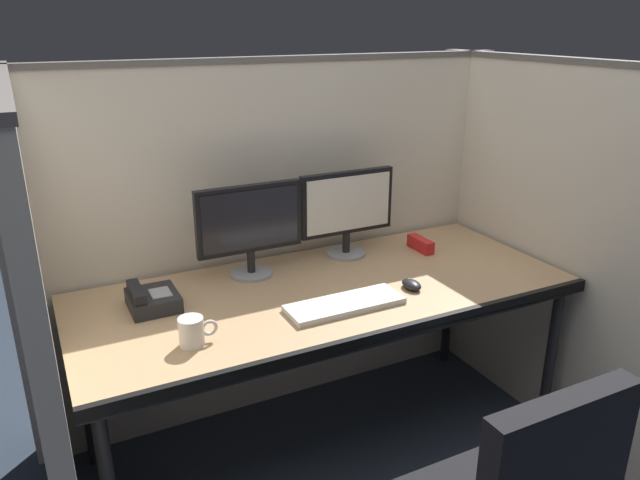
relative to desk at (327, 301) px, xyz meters
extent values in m
cube|color=beige|center=(0.00, 0.46, 0.08)|extent=(2.20, 0.05, 1.55)
cube|color=#605B56|center=(0.00, 0.46, 0.87)|extent=(2.21, 0.06, 0.02)
cube|color=beige|center=(-0.99, -0.09, 0.08)|extent=(0.05, 1.40, 1.55)
cube|color=beige|center=(0.99, -0.09, 0.08)|extent=(0.05, 1.40, 1.55)
cube|color=#605B56|center=(0.99, -0.09, 0.87)|extent=(0.06, 1.41, 0.02)
cube|color=tan|center=(0.00, 0.01, 0.03)|extent=(1.90, 0.80, 0.04)
cube|color=black|center=(0.00, -0.38, 0.03)|extent=(1.90, 0.02, 0.05)
cylinder|color=black|center=(0.89, -0.33, -0.34)|extent=(0.04, 0.04, 0.70)
cylinder|color=black|center=(-0.89, 0.35, -0.34)|extent=(0.04, 0.04, 0.70)
cylinder|color=black|center=(0.89, 0.35, -0.34)|extent=(0.04, 0.04, 0.70)
cylinder|color=gray|center=(-0.21, 0.26, 0.06)|extent=(0.17, 0.17, 0.01)
cylinder|color=black|center=(-0.21, 0.26, 0.11)|extent=(0.03, 0.03, 0.09)
cube|color=black|center=(-0.21, 0.26, 0.29)|extent=(0.43, 0.03, 0.27)
cube|color=black|center=(-0.21, 0.24, 0.29)|extent=(0.39, 0.01, 0.23)
cylinder|color=gray|center=(0.24, 0.28, 0.06)|extent=(0.17, 0.17, 0.01)
cylinder|color=black|center=(0.24, 0.28, 0.11)|extent=(0.03, 0.03, 0.09)
cube|color=black|center=(0.24, 0.28, 0.29)|extent=(0.43, 0.03, 0.27)
cube|color=silver|center=(0.24, 0.27, 0.29)|extent=(0.39, 0.01, 0.23)
cube|color=silver|center=(-0.01, -0.17, 0.06)|extent=(0.43, 0.15, 0.02)
ellipsoid|color=black|center=(0.29, -0.14, 0.07)|extent=(0.06, 0.10, 0.03)
cylinder|color=#59595B|center=(0.29, -0.12, 0.08)|extent=(0.01, 0.01, 0.01)
cube|color=black|center=(-0.63, 0.14, 0.08)|extent=(0.17, 0.19, 0.06)
cube|color=black|center=(-0.68, 0.14, 0.12)|extent=(0.04, 0.17, 0.03)
cube|color=gray|center=(-0.60, 0.13, 0.11)|extent=(0.07, 0.09, 0.00)
cylinder|color=silver|center=(-0.58, -0.18, 0.10)|extent=(0.08, 0.08, 0.09)
torus|color=silver|center=(-0.52, -0.18, 0.10)|extent=(0.06, 0.01, 0.06)
cube|color=red|center=(0.56, 0.18, 0.08)|extent=(0.04, 0.15, 0.06)
camera|label=1|loc=(-0.97, -1.87, 1.02)|focal=33.89mm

